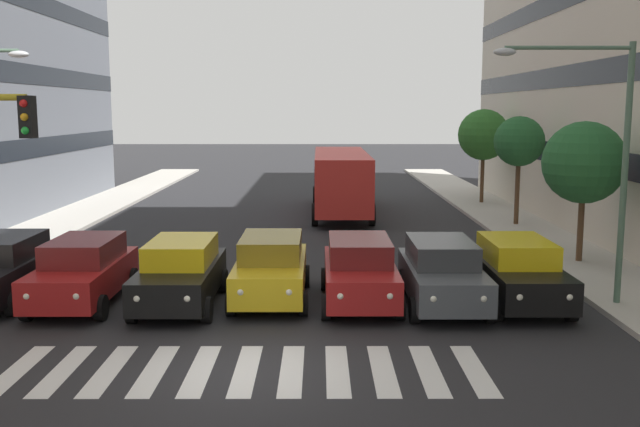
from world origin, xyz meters
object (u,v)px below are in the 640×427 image
(car_5, at_px, (83,271))
(street_lamp_left, at_px, (601,142))
(car_3, at_px, (271,268))
(street_tree_3, at_px, (484,135))
(car_6, at_px, (2,268))
(street_tree_2, at_px, (519,142))
(car_1, at_px, (442,273))
(car_0, at_px, (518,271))
(car_2, at_px, (360,271))
(street_tree_1, at_px, (584,163))
(bus_behind_traffic, at_px, (341,176))
(car_4, at_px, (181,273))

(car_5, relative_size, street_lamp_left, 0.67)
(car_3, bearing_deg, street_tree_3, -117.81)
(car_6, height_order, street_tree_3, street_tree_3)
(street_tree_2, bearing_deg, car_1, 66.47)
(car_6, bearing_deg, street_tree_3, -132.17)
(car_0, relative_size, street_tree_2, 0.96)
(car_0, relative_size, car_5, 1.00)
(car_2, relative_size, street_tree_1, 0.97)
(car_1, bearing_deg, car_5, -1.38)
(car_1, bearing_deg, street_lamp_left, 177.20)
(car_0, relative_size, street_tree_1, 0.97)
(car_3, distance_m, bus_behind_traffic, 16.00)
(car_3, bearing_deg, car_0, 175.97)
(car_5, height_order, street_tree_2, street_tree_2)
(street_tree_1, height_order, street_tree_2, street_tree_2)
(street_lamp_left, relative_size, street_tree_3, 1.33)
(car_3, height_order, street_lamp_left, street_lamp_left)
(car_2, bearing_deg, car_4, 2.61)
(car_4, bearing_deg, car_6, -6.34)
(car_1, xyz_separation_m, car_5, (9.38, -0.23, 0.00))
(car_2, distance_m, car_4, 4.67)
(car_3, bearing_deg, street_tree_1, -156.65)
(car_5, bearing_deg, car_3, -175.64)
(car_5, height_order, bus_behind_traffic, bus_behind_traffic)
(street_tree_1, relative_size, street_tree_2, 0.98)
(car_3, bearing_deg, street_tree_2, -130.00)
(car_5, height_order, street_tree_1, street_tree_1)
(bus_behind_traffic, xyz_separation_m, street_lamp_left, (-5.99, 16.59, 2.42))
(car_2, xyz_separation_m, bus_behind_traffic, (0.00, -16.15, 0.97))
(car_5, bearing_deg, street_tree_1, -162.60)
(car_3, relative_size, bus_behind_traffic, 0.42)
(street_lamp_left, bearing_deg, car_1, -2.80)
(car_6, relative_size, bus_behind_traffic, 0.42)
(car_2, distance_m, car_6, 9.55)
(car_2, bearing_deg, street_lamp_left, 175.89)
(car_5, distance_m, street_tree_2, 19.29)
(street_lamp_left, height_order, street_tree_2, street_lamp_left)
(car_3, bearing_deg, car_4, 13.93)
(street_tree_1, bearing_deg, car_5, 17.40)
(car_3, height_order, street_tree_1, street_tree_1)
(street_tree_1, bearing_deg, car_4, 21.64)
(bus_behind_traffic, relative_size, street_tree_2, 2.26)
(bus_behind_traffic, bearing_deg, car_1, 97.37)
(street_tree_1, bearing_deg, street_tree_2, -90.00)
(car_5, xyz_separation_m, car_6, (2.28, -0.35, 0.00))
(car_2, xyz_separation_m, car_5, (7.26, 0.02, 0.00))
(street_lamp_left, bearing_deg, car_3, -5.41)
(car_4, height_order, street_tree_3, street_tree_3)
(street_tree_1, distance_m, street_tree_3, 14.70)
(car_1, xyz_separation_m, street_lamp_left, (-3.87, 0.19, 3.39))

